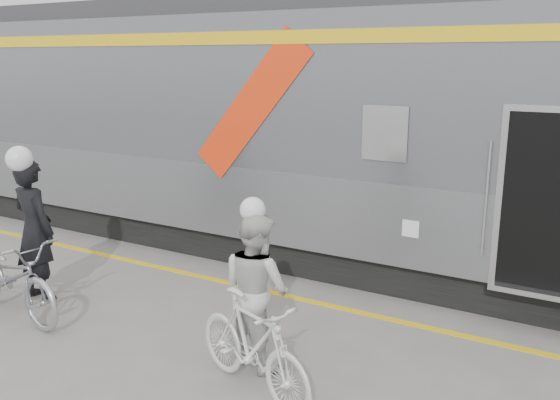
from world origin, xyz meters
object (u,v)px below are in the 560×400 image
Objects in this scene: bicycle_left at (11,277)px; bicycle_right at (253,345)px; man at (35,230)px; woman at (257,289)px.

bicycle_left reaches higher than bicycle_right.
bicycle_right is (3.76, -0.53, -0.46)m from man.
man is at bearing 102.04° from bicycle_right.
woman reaches higher than bicycle_right.
bicycle_left is at bearing 30.01° from woman.
woman is (3.46, 0.02, -0.13)m from man.
woman reaches higher than bicycle_left.
bicycle_left is 3.56m from bicycle_right.
bicycle_left is 1.21× the size of woman.
bicycle_left is at bearing 117.76° from man.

